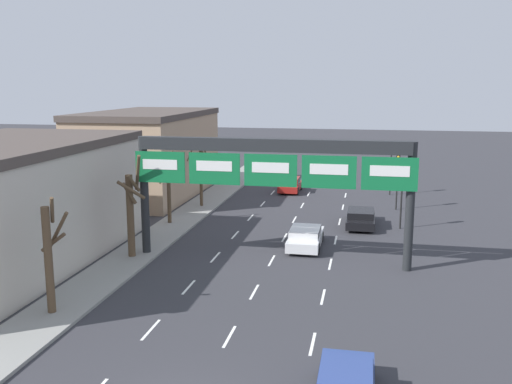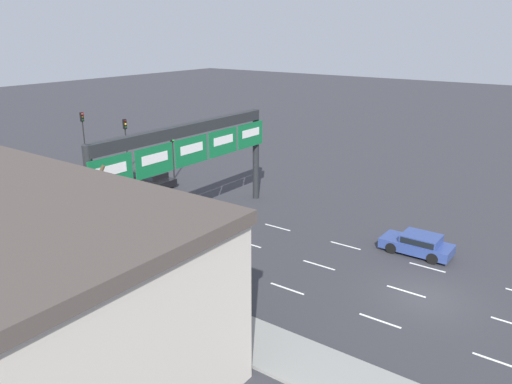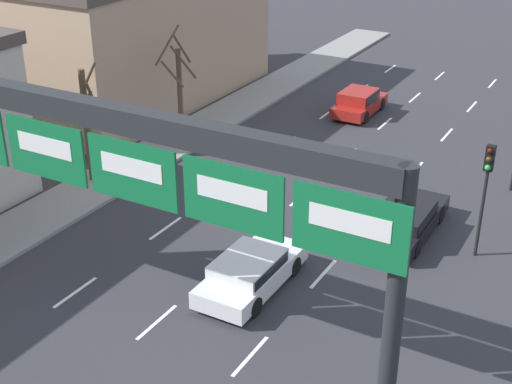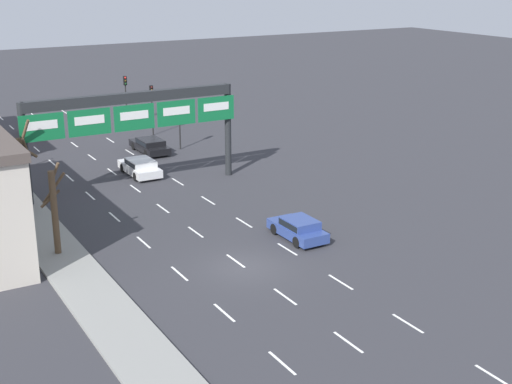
% 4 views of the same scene
% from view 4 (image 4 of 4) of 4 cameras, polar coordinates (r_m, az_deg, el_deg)
% --- Properties ---
extents(ground_plane, '(220.00, 220.00, 0.00)m').
position_cam_4_polar(ground_plane, '(37.74, -0.91, -6.06)').
color(ground_plane, '#333338').
extents(sidewalk_left, '(2.80, 110.00, 0.15)m').
position_cam_4_polar(sidewalk_left, '(34.90, -12.59, -8.46)').
color(sidewalk_left, gray).
rests_on(sidewalk_left, ground_plane).
extents(lane_dashes, '(6.72, 67.00, 0.01)m').
position_cam_4_polar(lane_dashes, '(49.20, -8.60, -0.48)').
color(lane_dashes, white).
rests_on(lane_dashes, ground_plane).
extents(sign_gantry, '(15.41, 0.69, 6.93)m').
position_cam_4_polar(sign_gantry, '(49.83, -9.84, 6.20)').
color(sign_gantry, '#232628').
rests_on(sign_gantry, ground_plane).
extents(car_white, '(1.93, 4.57, 1.26)m').
position_cam_4_polar(car_white, '(54.49, -9.25, 2.04)').
color(car_white, silver).
rests_on(car_white, ground_plane).
extents(car_blue, '(1.82, 4.03, 1.25)m').
position_cam_4_polar(car_blue, '(41.37, 3.40, -2.88)').
color(car_blue, navy).
rests_on(car_blue, ground_plane).
extents(car_black, '(1.95, 4.88, 1.20)m').
position_cam_4_polar(car_black, '(61.04, -8.48, 3.75)').
color(car_black, black).
rests_on(car_black, ground_plane).
extents(car_red, '(1.84, 4.07, 1.37)m').
position_cam_4_polar(car_red, '(70.03, -17.09, 5.02)').
color(car_red, maroon).
rests_on(car_red, ground_plane).
extents(traffic_light_near_gantry, '(0.30, 0.35, 4.75)m').
position_cam_4_polar(traffic_light_near_gantry, '(72.32, -10.39, 8.04)').
color(traffic_light_near_gantry, black).
rests_on(traffic_light_near_gantry, ground_plane).
extents(traffic_light_mid_block, '(0.30, 0.35, 4.21)m').
position_cam_4_polar(traffic_light_mid_block, '(61.31, -6.15, 6.17)').
color(traffic_light_mid_block, black).
rests_on(traffic_light_mid_block, ground_plane).
extents(traffic_light_far_end, '(0.30, 0.35, 4.66)m').
position_cam_4_polar(traffic_light_far_end, '(66.81, -8.34, 7.30)').
color(traffic_light_far_end, black).
rests_on(traffic_light_far_end, ground_plane).
extents(tree_bare_second, '(1.41, 1.92, 5.85)m').
position_cam_4_polar(tree_bare_second, '(47.53, -18.19, 1.83)').
color(tree_bare_second, brown).
rests_on(tree_bare_second, sidewalk_left).
extents(tree_bare_third, '(1.49, 1.06, 5.10)m').
position_cam_4_polar(tree_bare_third, '(39.88, -15.83, -1.26)').
color(tree_bare_third, brown).
rests_on(tree_bare_third, sidewalk_left).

